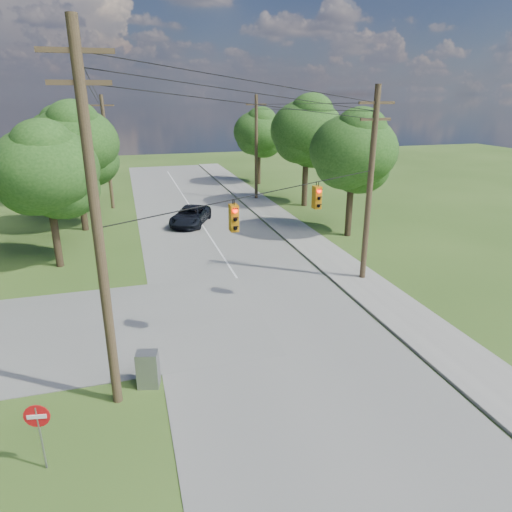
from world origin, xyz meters
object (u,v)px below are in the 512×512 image
object	(u,v)px
pole_sw	(97,227)
control_cabinet	(148,369)
pole_north_e	(256,147)
car_main_north	(191,216)
do_not_enter_sign	(38,422)
pole_ne	(370,184)
pole_north_w	(107,152)

from	to	relation	value
pole_sw	control_cabinet	world-z (taller)	pole_sw
pole_north_e	car_main_north	size ratio (longest dim) A/B	1.92
car_main_north	control_cabinet	bearing A→B (deg)	-78.14
pole_sw	do_not_enter_sign	world-z (taller)	pole_sw
pole_ne	car_main_north	xyz separation A→B (m)	(-7.76, 14.29, -4.71)
pole_ne	control_cabinet	xyz separation A→B (m)	(-12.40, -7.03, -4.78)
do_not_enter_sign	pole_ne	bearing A→B (deg)	43.03
pole_north_w	do_not_enter_sign	xyz separation A→B (m)	(-1.55, -32.18, -3.56)
pole_sw	pole_north_e	bearing A→B (deg)	65.48
car_main_north	do_not_enter_sign	distance (m)	25.66
control_cabinet	do_not_enter_sign	xyz separation A→B (m)	(-3.05, -3.15, 0.88)
control_cabinet	pole_north_e	bearing A→B (deg)	80.48
pole_north_e	car_main_north	bearing A→B (deg)	-135.16
pole_north_e	car_main_north	world-z (taller)	pole_north_e
control_cabinet	do_not_enter_sign	size ratio (longest dim) A/B	0.65
pole_north_e	pole_north_w	size ratio (longest dim) A/B	1.00
pole_north_e	pole_north_w	world-z (taller)	same
pole_ne	pole_north_w	distance (m)	26.03
pole_sw	control_cabinet	size ratio (longest dim) A/B	8.69
pole_north_w	control_cabinet	distance (m)	29.41
pole_sw	pole_north_e	world-z (taller)	pole_sw
do_not_enter_sign	control_cabinet	bearing A→B (deg)	55.55
pole_ne	do_not_enter_sign	world-z (taller)	pole_ne
control_cabinet	pole_north_w	bearing A→B (deg)	106.56
pole_ne	pole_north_w	size ratio (longest dim) A/B	1.05
pole_sw	pole_ne	distance (m)	15.51
pole_ne	do_not_enter_sign	distance (m)	18.91
pole_sw	pole_ne	size ratio (longest dim) A/B	1.14
pole_ne	car_main_north	bearing A→B (deg)	118.50
control_cabinet	car_main_north	bearing A→B (deg)	91.32
pole_sw	do_not_enter_sign	distance (m)	5.67
pole_sw	pole_north_w	bearing A→B (deg)	90.77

